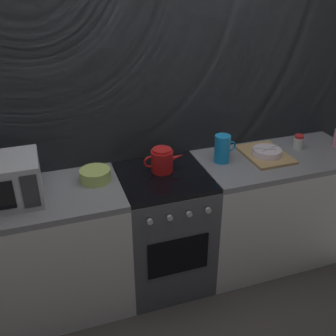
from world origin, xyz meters
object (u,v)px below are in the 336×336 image
at_px(stove_unit, 164,230).
at_px(microwave, 0,182).
at_px(mixing_bowl, 95,175).
at_px(spice_jar, 299,142).
at_px(dish_pile, 266,153).
at_px(kettle, 162,160).
at_px(pitcher, 222,149).

relative_size(stove_unit, microwave, 1.96).
height_order(stove_unit, mixing_bowl, mixing_bowl).
bearing_deg(spice_jar, dish_pile, -171.24).
relative_size(kettle, mixing_bowl, 1.42).
xyz_separation_m(pitcher, spice_jar, (0.65, 0.02, -0.05)).
bearing_deg(dish_pile, pitcher, 175.52).
bearing_deg(mixing_bowl, dish_pile, -1.80).
distance_m(stove_unit, microwave, 1.16).
height_order(stove_unit, kettle, kettle).
bearing_deg(mixing_bowl, spice_jar, 0.31).
xyz_separation_m(stove_unit, kettle, (0.01, 0.06, 0.53)).
xyz_separation_m(kettle, pitcher, (0.45, 0.00, 0.02)).
bearing_deg(spice_jar, pitcher, -178.19).
distance_m(kettle, mixing_bowl, 0.46).
relative_size(microwave, dish_pile, 1.15).
xyz_separation_m(kettle, spice_jar, (1.10, 0.02, -0.03)).
bearing_deg(spice_jar, mixing_bowl, -179.69).
xyz_separation_m(stove_unit, mixing_bowl, (-0.44, 0.08, 0.49)).
bearing_deg(mixing_bowl, kettle, -1.54).
distance_m(stove_unit, dish_pile, 0.93).
xyz_separation_m(stove_unit, dish_pile, (0.80, 0.04, 0.47)).
height_order(mixing_bowl, dish_pile, mixing_bowl).
distance_m(dish_pile, spice_jar, 0.31).
bearing_deg(pitcher, stove_unit, -171.98).
xyz_separation_m(pitcher, dish_pile, (0.34, -0.03, -0.08)).
bearing_deg(microwave, pitcher, 2.52).
xyz_separation_m(kettle, dish_pile, (0.79, -0.03, -0.06)).
bearing_deg(pitcher, spice_jar, 1.81).
distance_m(microwave, kettle, 1.02).
height_order(pitcher, spice_jar, pitcher).
height_order(dish_pile, spice_jar, spice_jar).
bearing_deg(kettle, mixing_bowl, 178.46).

